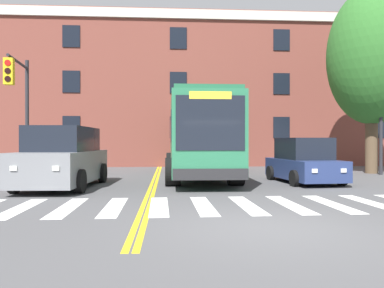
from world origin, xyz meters
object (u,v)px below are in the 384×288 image
(car_teal_behind_bus, at_px, (181,153))
(street_tree_curbside_large, at_px, (372,56))
(traffic_light_far_corner, at_px, (20,96))
(car_navy_far_lane, at_px, (304,162))
(city_bus, at_px, (198,136))
(car_grey_near_lane, at_px, (64,158))

(car_teal_behind_bus, xyz_separation_m, street_tree_curbside_large, (9.52, -9.30, 5.21))
(traffic_light_far_corner, relative_size, street_tree_curbside_large, 0.54)
(car_navy_far_lane, bearing_deg, street_tree_curbside_large, 38.88)
(car_navy_far_lane, height_order, car_teal_behind_bus, car_teal_behind_bus)
(car_teal_behind_bus, bearing_deg, traffic_light_far_corner, -120.39)
(car_teal_behind_bus, bearing_deg, city_bus, -88.08)
(city_bus, height_order, car_grey_near_lane, city_bus)
(traffic_light_far_corner, xyz_separation_m, street_tree_curbside_large, (16.62, 2.81, 2.53))
(car_navy_far_lane, distance_m, street_tree_curbside_large, 8.39)
(traffic_light_far_corner, height_order, street_tree_curbside_large, street_tree_curbside_large)
(city_bus, distance_m, car_navy_far_lane, 4.84)
(city_bus, xyz_separation_m, car_grey_near_lane, (-5.06, -3.43, -0.85))
(street_tree_curbside_large, bearing_deg, car_navy_far_lane, -141.12)
(car_grey_near_lane, xyz_separation_m, car_navy_far_lane, (9.11, 0.99, -0.21))
(car_teal_behind_bus, height_order, street_tree_curbside_large, street_tree_curbside_large)
(car_teal_behind_bus, distance_m, traffic_light_far_corner, 14.29)
(traffic_light_far_corner, bearing_deg, car_navy_far_lane, -6.46)
(car_grey_near_lane, distance_m, traffic_light_far_corner, 4.15)
(car_navy_far_lane, bearing_deg, car_teal_behind_bus, 108.21)
(city_bus, height_order, car_navy_far_lane, city_bus)
(city_bus, relative_size, street_tree_curbside_large, 1.10)
(car_grey_near_lane, height_order, street_tree_curbside_large, street_tree_curbside_large)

